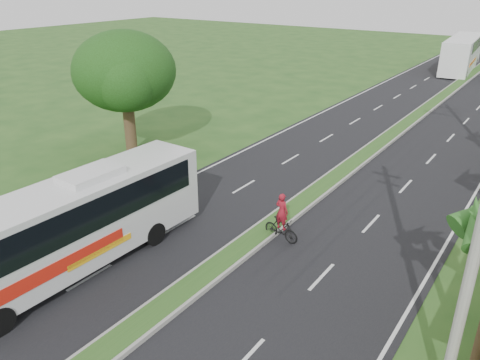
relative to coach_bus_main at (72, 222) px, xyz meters
The scene contains 8 objects.
ground 4.78m from the coach_bus_main, ahead, with size 180.00×180.00×0.00m, color #264D1C.
road_asphalt 20.40m from the coach_bus_main, 77.69° to the left, with size 14.00×160.00×0.02m, color black.
median_strip 20.39m from the coach_bus_main, 77.69° to the left, with size 1.20×160.00×0.18m.
lane_edge_left 20.08m from the coach_bus_main, 96.82° to the left, with size 0.12×160.00×0.01m, color silver.
shade_tree 12.91m from the coach_bus_main, 128.31° to the left, with size 6.30×6.00×7.54m.
coach_bus_main is the anchor object (origin of this frame).
coach_bus_far 52.29m from the coach_bus_main, 87.23° to the left, with size 3.90×13.35×3.83m.
motorcyclist 8.25m from the coach_bus_main, 50.30° to the left, with size 1.71×0.64×2.16m.
Camera 1 is at (9.37, -8.55, 10.22)m, focal length 35.00 mm.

